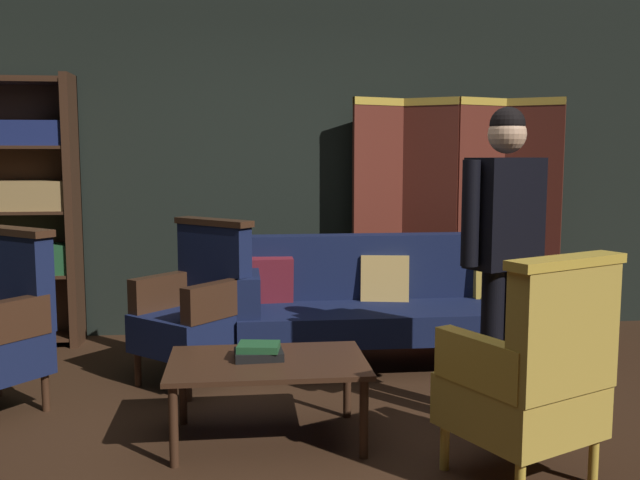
{
  "coord_description": "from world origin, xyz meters",
  "views": [
    {
      "loc": [
        -0.47,
        -3.36,
        1.46
      ],
      "look_at": [
        0.0,
        0.8,
        0.95
      ],
      "focal_mm": 39.86,
      "sensor_mm": 36.0,
      "label": 1
    }
  ],
  "objects": [
    {
      "name": "standing_figure",
      "position": [
        0.91,
        0.23,
        1.03
      ],
      "size": [
        0.54,
        0.37,
        1.7
      ],
      "color": "black",
      "rests_on": "ground_plane"
    },
    {
      "name": "back_wall",
      "position": [
        0.0,
        2.45,
        1.4
      ],
      "size": [
        7.2,
        0.1,
        2.8
      ],
      "primitive_type": "cube",
      "color": "black",
      "rests_on": "ground_plane"
    },
    {
      "name": "folding_screen",
      "position": [
        1.24,
        2.17,
        0.99
      ],
      "size": [
        1.66,
        0.36,
        1.9
      ],
      "color": "#5B2319",
      "rests_on": "ground_plane"
    },
    {
      "name": "armchair_wing_right",
      "position": [
        -0.76,
        1.15,
        0.49
      ],
      "size": [
        0.82,
        0.82,
        1.04
      ],
      "color": "#382114",
      "rests_on": "ground_plane"
    },
    {
      "name": "book_black_cloth",
      "position": [
        -0.39,
        0.17,
        0.44
      ],
      "size": [
        0.25,
        0.19,
        0.04
      ],
      "primitive_type": "cube",
      "rotation": [
        0.0,
        0.0,
        0.05
      ],
      "color": "black",
      "rests_on": "coffee_table"
    },
    {
      "name": "ground_plane",
      "position": [
        0.0,
        0.0,
        0.0
      ],
      "size": [
        10.0,
        10.0,
        0.0
      ],
      "primitive_type": "plane",
      "color": "#331E11"
    },
    {
      "name": "velvet_couch",
      "position": [
        0.55,
        1.45,
        0.45
      ],
      "size": [
        2.12,
        0.78,
        0.88
      ],
      "color": "#382114",
      "rests_on": "ground_plane"
    },
    {
      "name": "book_green_cloth",
      "position": [
        -0.39,
        0.17,
        0.48
      ],
      "size": [
        0.23,
        0.19,
        0.04
      ],
      "primitive_type": "cube",
      "rotation": [
        0.0,
        0.0,
        -0.15
      ],
      "color": "#1E4C28",
      "rests_on": "book_black_cloth"
    },
    {
      "name": "armchair_gilt_accent",
      "position": [
        0.79,
        -0.47,
        0.49
      ],
      "size": [
        0.77,
        0.77,
        1.04
      ],
      "color": "gold",
      "rests_on": "ground_plane"
    },
    {
      "name": "bookshelf",
      "position": [
        -2.15,
        2.19,
        1.06
      ],
      "size": [
        0.9,
        0.32,
        2.05
      ],
      "color": "#382114",
      "rests_on": "ground_plane"
    },
    {
      "name": "coffee_table",
      "position": [
        -0.34,
        0.14,
        0.37
      ],
      "size": [
        1.0,
        0.64,
        0.42
      ],
      "color": "#382114",
      "rests_on": "ground_plane"
    }
  ]
}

